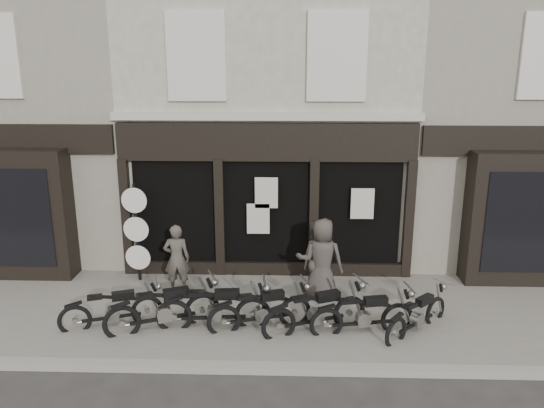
{
  "coord_description": "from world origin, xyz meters",
  "views": [
    {
      "loc": [
        0.52,
        -9.49,
        5.28
      ],
      "look_at": [
        0.17,
        1.6,
        2.3
      ],
      "focal_mm": 35.0,
      "sensor_mm": 36.0,
      "label": 1
    }
  ],
  "objects_px": {
    "man_left": "(177,259)",
    "motorcycle_1": "(164,313)",
    "motorcycle_0": "(113,312)",
    "man_right": "(323,259)",
    "motorcycle_4": "(316,315)",
    "motorcycle_3": "(261,313)",
    "man_centre": "(314,258)",
    "motorcycle_6": "(417,318)",
    "advert_sign_post": "(137,237)",
    "motorcycle_2": "(215,312)",
    "motorcycle_5": "(364,318)"
  },
  "relations": [
    {
      "from": "man_left",
      "to": "motorcycle_1",
      "type": "bearing_deg",
      "value": 87.18
    },
    {
      "from": "motorcycle_0",
      "to": "man_right",
      "type": "xyz_separation_m",
      "value": [
        4.3,
        1.43,
        0.65
      ]
    },
    {
      "from": "motorcycle_4",
      "to": "motorcycle_3",
      "type": "bearing_deg",
      "value": 152.52
    },
    {
      "from": "motorcycle_1",
      "to": "motorcycle_4",
      "type": "relative_size",
      "value": 1.03
    },
    {
      "from": "motorcycle_0",
      "to": "man_centre",
      "type": "relative_size",
      "value": 1.14
    },
    {
      "from": "motorcycle_6",
      "to": "motorcycle_3",
      "type": "bearing_deg",
      "value": 135.69
    },
    {
      "from": "motorcycle_1",
      "to": "advert_sign_post",
      "type": "relative_size",
      "value": 0.87
    },
    {
      "from": "motorcycle_2",
      "to": "man_right",
      "type": "relative_size",
      "value": 1.25
    },
    {
      "from": "motorcycle_1",
      "to": "man_centre",
      "type": "relative_size",
      "value": 1.27
    },
    {
      "from": "motorcycle_2",
      "to": "motorcycle_5",
      "type": "distance_m",
      "value": 2.95
    },
    {
      "from": "motorcycle_0",
      "to": "motorcycle_2",
      "type": "xyz_separation_m",
      "value": [
        2.08,
        -0.01,
        0.05
      ]
    },
    {
      "from": "motorcycle_0",
      "to": "motorcycle_1",
      "type": "xyz_separation_m",
      "value": [
        1.07,
        -0.08,
        0.05
      ]
    },
    {
      "from": "motorcycle_1",
      "to": "motorcycle_5",
      "type": "distance_m",
      "value": 3.96
    },
    {
      "from": "motorcycle_0",
      "to": "motorcycle_2",
      "type": "distance_m",
      "value": 2.08
    },
    {
      "from": "motorcycle_2",
      "to": "advert_sign_post",
      "type": "distance_m",
      "value": 3.26
    },
    {
      "from": "motorcycle_0",
      "to": "motorcycle_2",
      "type": "relative_size",
      "value": 0.86
    },
    {
      "from": "man_centre",
      "to": "motorcycle_6",
      "type": "bearing_deg",
      "value": 127.07
    },
    {
      "from": "motorcycle_4",
      "to": "man_left",
      "type": "distance_m",
      "value": 3.59
    },
    {
      "from": "motorcycle_0",
      "to": "motorcycle_6",
      "type": "bearing_deg",
      "value": -20.07
    },
    {
      "from": "motorcycle_3",
      "to": "advert_sign_post",
      "type": "relative_size",
      "value": 0.83
    },
    {
      "from": "advert_sign_post",
      "to": "motorcycle_0",
      "type": "bearing_deg",
      "value": -84.64
    },
    {
      "from": "motorcycle_4",
      "to": "man_centre",
      "type": "distance_m",
      "value": 1.82
    },
    {
      "from": "motorcycle_2",
      "to": "man_centre",
      "type": "distance_m",
      "value": 2.69
    },
    {
      "from": "motorcycle_0",
      "to": "motorcycle_3",
      "type": "relative_size",
      "value": 0.95
    },
    {
      "from": "motorcycle_3",
      "to": "motorcycle_2",
      "type": "bearing_deg",
      "value": 164.29
    },
    {
      "from": "man_left",
      "to": "motorcycle_2",
      "type": "bearing_deg",
      "value": 117.67
    },
    {
      "from": "motorcycle_3",
      "to": "man_left",
      "type": "distance_m",
      "value": 2.64
    },
    {
      "from": "motorcycle_1",
      "to": "motorcycle_5",
      "type": "xyz_separation_m",
      "value": [
        3.96,
        -0.03,
        -0.04
      ]
    },
    {
      "from": "motorcycle_0",
      "to": "advert_sign_post",
      "type": "bearing_deg",
      "value": 72.6
    },
    {
      "from": "motorcycle_2",
      "to": "motorcycle_6",
      "type": "height_order",
      "value": "motorcycle_2"
    },
    {
      "from": "motorcycle_1",
      "to": "motorcycle_2",
      "type": "distance_m",
      "value": 1.01
    },
    {
      "from": "motorcycle_4",
      "to": "man_centre",
      "type": "xyz_separation_m",
      "value": [
        0.02,
        1.73,
        0.55
      ]
    },
    {
      "from": "motorcycle_5",
      "to": "man_centre",
      "type": "relative_size",
      "value": 1.22
    },
    {
      "from": "motorcycle_0",
      "to": "man_centre",
      "type": "distance_m",
      "value": 4.48
    },
    {
      "from": "motorcycle_0",
      "to": "advert_sign_post",
      "type": "height_order",
      "value": "advert_sign_post"
    },
    {
      "from": "man_centre",
      "to": "motorcycle_3",
      "type": "bearing_deg",
      "value": 43.35
    },
    {
      "from": "man_left",
      "to": "advert_sign_post",
      "type": "height_order",
      "value": "advert_sign_post"
    },
    {
      "from": "motorcycle_6",
      "to": "advert_sign_post",
      "type": "distance_m",
      "value": 6.67
    },
    {
      "from": "motorcycle_2",
      "to": "man_left",
      "type": "xyz_separation_m",
      "value": [
        -1.09,
        1.66,
        0.49
      ]
    },
    {
      "from": "motorcycle_3",
      "to": "motorcycle_6",
      "type": "relative_size",
      "value": 1.31
    },
    {
      "from": "motorcycle_6",
      "to": "man_centre",
      "type": "relative_size",
      "value": 0.92
    },
    {
      "from": "motorcycle_0",
      "to": "motorcycle_5",
      "type": "height_order",
      "value": "motorcycle_5"
    },
    {
      "from": "motorcycle_2",
      "to": "man_left",
      "type": "height_order",
      "value": "man_left"
    },
    {
      "from": "motorcycle_0",
      "to": "motorcycle_1",
      "type": "distance_m",
      "value": 1.07
    },
    {
      "from": "man_left",
      "to": "man_right",
      "type": "height_order",
      "value": "man_right"
    },
    {
      "from": "man_right",
      "to": "advert_sign_post",
      "type": "bearing_deg",
      "value": 5.0
    },
    {
      "from": "motorcycle_4",
      "to": "man_centre",
      "type": "height_order",
      "value": "man_centre"
    },
    {
      "from": "motorcycle_4",
      "to": "motorcycle_6",
      "type": "height_order",
      "value": "motorcycle_4"
    },
    {
      "from": "man_right",
      "to": "advert_sign_post",
      "type": "relative_size",
      "value": 0.73
    },
    {
      "from": "man_left",
      "to": "motorcycle_6",
      "type": "bearing_deg",
      "value": 156.07
    }
  ]
}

